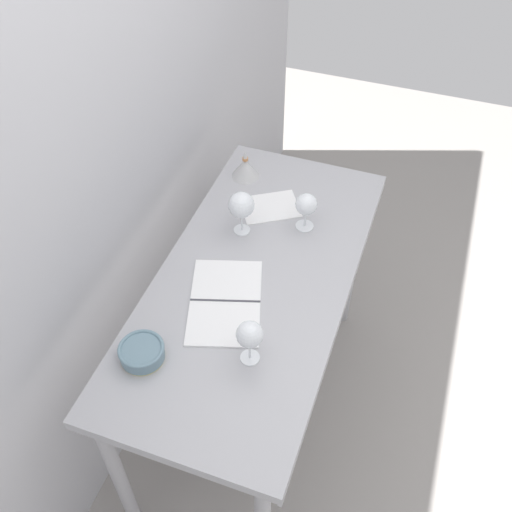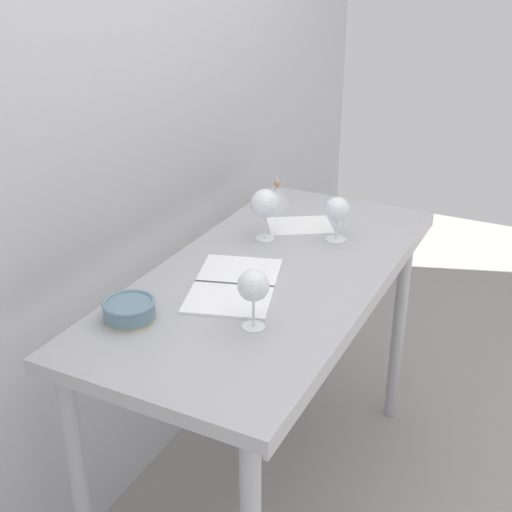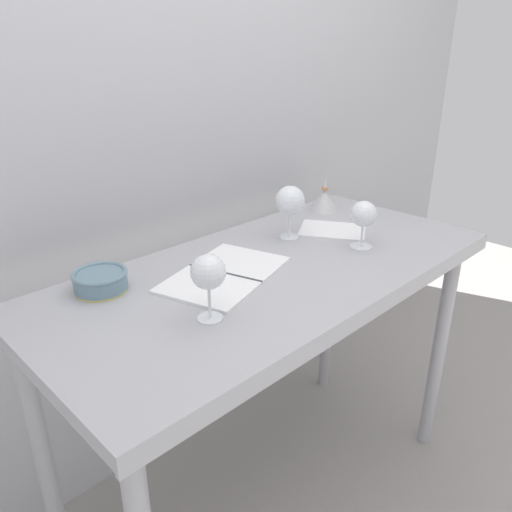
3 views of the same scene
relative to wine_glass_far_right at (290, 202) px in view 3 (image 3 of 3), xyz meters
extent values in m
plane|color=gray|center=(-0.20, -0.12, -1.02)|extent=(6.00, 6.00, 0.00)
cube|color=#B8B8BD|center=(-0.20, 0.37, 0.28)|extent=(3.80, 0.04, 2.60)
cube|color=#A7A7AC|center=(-0.20, -0.12, -0.14)|extent=(1.40, 0.64, 0.04)
cube|color=#A7A7AC|center=(-0.20, -0.44, -0.15)|extent=(1.40, 0.01, 0.05)
cylinder|color=#A7A7AC|center=(0.44, -0.38, -0.59)|extent=(0.05, 0.05, 0.86)
cylinder|color=#A7A7AC|center=(-0.84, 0.14, -0.59)|extent=(0.05, 0.05, 0.86)
cylinder|color=#A7A7AC|center=(0.44, 0.14, -0.59)|extent=(0.05, 0.05, 0.86)
cylinder|color=white|center=(0.00, 0.00, -0.12)|extent=(0.06, 0.06, 0.00)
cylinder|color=white|center=(0.00, 0.00, -0.08)|extent=(0.01, 0.01, 0.08)
sphere|color=white|center=(0.00, 0.00, 0.00)|extent=(0.10, 0.10, 0.10)
cylinder|color=maroon|center=(0.00, 0.00, -0.01)|extent=(0.07, 0.07, 0.02)
cylinder|color=white|center=(-0.52, -0.22, -0.12)|extent=(0.06, 0.06, 0.00)
cylinder|color=white|center=(-0.52, -0.22, -0.08)|extent=(0.01, 0.01, 0.08)
sphere|color=white|center=(-0.52, -0.22, 0.00)|extent=(0.08, 0.08, 0.08)
cylinder|color=maroon|center=(-0.52, -0.22, -0.02)|extent=(0.06, 0.06, 0.02)
cylinder|color=white|center=(0.10, -0.21, -0.12)|extent=(0.07, 0.07, 0.00)
cylinder|color=white|center=(0.10, -0.21, -0.08)|extent=(0.01, 0.01, 0.07)
sphere|color=white|center=(0.10, -0.21, -0.01)|extent=(0.08, 0.08, 0.08)
cylinder|color=maroon|center=(0.10, -0.21, -0.03)|extent=(0.06, 0.06, 0.02)
cube|color=white|center=(-0.43, -0.10, -0.12)|extent=(0.25, 0.28, 0.01)
cube|color=white|center=(-0.25, -0.04, -0.12)|extent=(0.25, 0.28, 0.01)
cube|color=#3F3F47|center=(-0.34, -0.07, -0.12)|extent=(0.08, 0.23, 0.01)
cube|color=white|center=(0.16, -0.06, -0.12)|extent=(0.25, 0.27, 0.00)
cylinder|color=#DBCC66|center=(-0.63, 0.09, -0.12)|extent=(0.13, 0.13, 0.01)
cylinder|color=slate|center=(-0.63, 0.09, -0.10)|extent=(0.14, 0.14, 0.04)
torus|color=slate|center=(-0.63, 0.09, -0.07)|extent=(0.14, 0.14, 0.01)
cone|color=#B9B9B9|center=(0.31, 0.10, -0.08)|extent=(0.11, 0.11, 0.08)
cylinder|color=#C17F4C|center=(0.31, 0.10, -0.04)|extent=(0.02, 0.02, 0.01)
cone|color=#B9B9B9|center=(0.31, 0.10, -0.01)|extent=(0.02, 0.02, 0.03)
camera|label=1|loc=(-1.48, -0.58, 1.41)|focal=41.39mm
camera|label=2|loc=(-1.86, -0.90, 0.79)|focal=47.47mm
camera|label=3|loc=(-1.16, -1.03, 0.48)|focal=35.39mm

